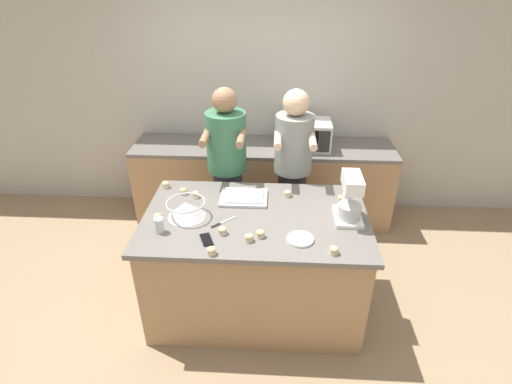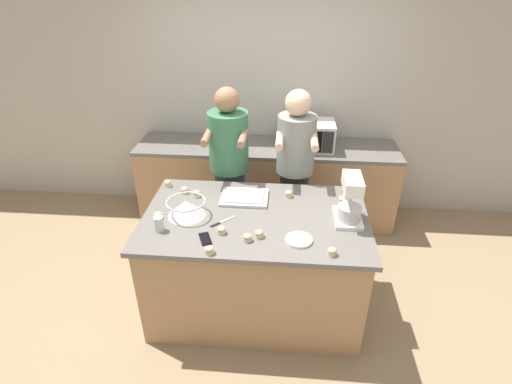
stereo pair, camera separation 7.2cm
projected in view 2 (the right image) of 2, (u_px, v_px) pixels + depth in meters
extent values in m
plane|color=#937A5B|center=(255.00, 303.00, 3.49)|extent=(16.00, 16.00, 0.00)
cube|color=#B2ADA3|center=(269.00, 94.00, 4.34)|extent=(10.00, 0.06, 2.70)
cube|color=#A87F56|center=(255.00, 264.00, 3.28)|extent=(1.65, 1.00, 0.87)
cube|color=#66605B|center=(255.00, 218.00, 3.05)|extent=(1.72, 1.06, 0.04)
cube|color=#A87F56|center=(266.00, 184.00, 4.50)|extent=(2.80, 0.60, 0.84)
cube|color=#66605B|center=(267.00, 148.00, 4.28)|extent=(2.80, 0.60, 0.04)
cylinder|color=#33384C|center=(231.00, 210.00, 3.95)|extent=(0.28, 0.28, 0.92)
cylinder|color=#38704C|center=(229.00, 142.00, 3.58)|extent=(0.36, 0.36, 0.55)
sphere|color=#936B4C|center=(227.00, 100.00, 3.39)|extent=(0.22, 0.22, 0.22)
cylinder|color=#936B4C|center=(207.00, 136.00, 3.39)|extent=(0.06, 0.34, 0.06)
cylinder|color=#936B4C|center=(243.00, 137.00, 3.37)|extent=(0.06, 0.34, 0.06)
cylinder|color=#232328|center=(292.00, 213.00, 3.90)|extent=(0.27, 0.27, 0.93)
cylinder|color=gray|center=(296.00, 144.00, 3.54)|extent=(0.34, 0.34, 0.53)
sphere|color=#DBB293|center=(298.00, 103.00, 3.35)|extent=(0.23, 0.23, 0.23)
cylinder|color=#DBB293|center=(280.00, 140.00, 3.35)|extent=(0.06, 0.34, 0.06)
cylinder|color=#DBB293|center=(314.00, 141.00, 3.33)|extent=(0.06, 0.34, 0.06)
cube|color=white|center=(348.00, 218.00, 2.99)|extent=(0.20, 0.30, 0.03)
cylinder|color=white|center=(348.00, 195.00, 3.02)|extent=(0.07, 0.07, 0.24)
cube|color=white|center=(353.00, 183.00, 2.83)|extent=(0.13, 0.26, 0.10)
cylinder|color=#BCBCC1|center=(349.00, 213.00, 2.92)|extent=(0.17, 0.17, 0.11)
cone|color=#BCBCC1|center=(186.00, 208.00, 3.02)|extent=(0.29, 0.29, 0.12)
torus|color=#BCBCC1|center=(186.00, 202.00, 2.99)|extent=(0.30, 0.30, 0.01)
cube|color=#BCBCC1|center=(244.00, 198.00, 3.26)|extent=(0.38, 0.29, 0.02)
cube|color=white|center=(244.00, 195.00, 3.25)|extent=(0.31, 0.23, 0.02)
cube|color=silver|center=(308.00, 135.00, 4.17)|extent=(0.54, 0.37, 0.29)
cube|color=black|center=(304.00, 142.00, 4.01)|extent=(0.36, 0.01, 0.23)
cube|color=#2D2D2D|center=(328.00, 142.00, 3.99)|extent=(0.11, 0.01, 0.23)
cube|color=black|center=(205.00, 239.00, 2.78)|extent=(0.12, 0.16, 0.01)
cube|color=black|center=(205.00, 238.00, 2.78)|extent=(0.11, 0.14, 0.00)
cylinder|color=silver|center=(159.00, 224.00, 2.85)|extent=(0.07, 0.07, 0.11)
cylinder|color=white|center=(299.00, 240.00, 2.76)|extent=(0.19, 0.19, 0.02)
cube|color=#BCBCC1|center=(228.00, 220.00, 2.99)|extent=(0.11, 0.11, 0.01)
cube|color=black|center=(215.00, 225.00, 2.93)|extent=(0.07, 0.07, 0.01)
cylinder|color=beige|center=(210.00, 252.00, 2.64)|extent=(0.06, 0.06, 0.03)
ellipsoid|color=tan|center=(209.00, 249.00, 2.63)|extent=(0.06, 0.06, 0.04)
cylinder|color=beige|center=(197.00, 195.00, 3.29)|extent=(0.06, 0.06, 0.03)
ellipsoid|color=tan|center=(197.00, 192.00, 3.28)|extent=(0.06, 0.06, 0.04)
cylinder|color=beige|center=(158.00, 217.00, 3.01)|extent=(0.06, 0.06, 0.03)
ellipsoid|color=tan|center=(158.00, 214.00, 2.99)|extent=(0.06, 0.06, 0.04)
cylinder|color=beige|center=(259.00, 235.00, 2.80)|extent=(0.06, 0.06, 0.03)
ellipsoid|color=tan|center=(259.00, 233.00, 2.79)|extent=(0.06, 0.06, 0.04)
cylinder|color=beige|center=(185.00, 191.00, 3.34)|extent=(0.06, 0.06, 0.03)
ellipsoid|color=tan|center=(185.00, 189.00, 3.33)|extent=(0.06, 0.06, 0.04)
cylinder|color=beige|center=(168.00, 185.00, 3.44)|extent=(0.06, 0.06, 0.03)
ellipsoid|color=tan|center=(168.00, 182.00, 3.43)|extent=(0.06, 0.06, 0.04)
cylinder|color=beige|center=(222.00, 232.00, 2.84)|extent=(0.06, 0.06, 0.03)
ellipsoid|color=tan|center=(222.00, 229.00, 2.83)|extent=(0.06, 0.06, 0.04)
cylinder|color=beige|center=(288.00, 195.00, 3.29)|extent=(0.06, 0.06, 0.03)
ellipsoid|color=tan|center=(289.00, 193.00, 3.28)|extent=(0.06, 0.06, 0.04)
cylinder|color=beige|center=(342.00, 201.00, 3.20)|extent=(0.06, 0.06, 0.03)
ellipsoid|color=tan|center=(342.00, 199.00, 3.19)|extent=(0.06, 0.06, 0.04)
cylinder|color=beige|center=(332.00, 253.00, 2.63)|extent=(0.06, 0.06, 0.03)
ellipsoid|color=tan|center=(332.00, 250.00, 2.62)|extent=(0.06, 0.06, 0.04)
cylinder|color=beige|center=(248.00, 239.00, 2.76)|extent=(0.06, 0.06, 0.03)
ellipsoid|color=tan|center=(248.00, 236.00, 2.75)|extent=(0.06, 0.06, 0.04)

